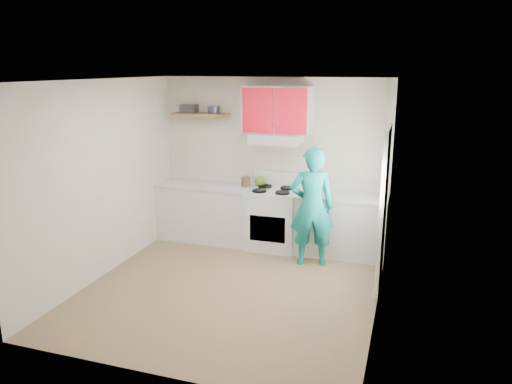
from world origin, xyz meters
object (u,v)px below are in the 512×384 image
(tin, at_px, (214,110))
(person, at_px, (312,207))
(stove, at_px, (273,219))
(kettle, at_px, (260,181))
(crock, at_px, (246,182))

(tin, distance_m, person, 2.23)
(stove, bearing_deg, tin, 169.99)
(stove, height_order, kettle, kettle)
(person, bearing_deg, stove, -49.67)
(crock, height_order, person, person)
(crock, bearing_deg, kettle, 19.14)
(tin, relative_size, person, 0.11)
(stove, height_order, person, person)
(stove, distance_m, person, 0.92)
(kettle, height_order, crock, kettle)
(tin, distance_m, kettle, 1.33)
(tin, height_order, crock, tin)
(kettle, distance_m, crock, 0.23)
(crock, bearing_deg, tin, 172.33)
(stove, distance_m, tin, 1.94)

